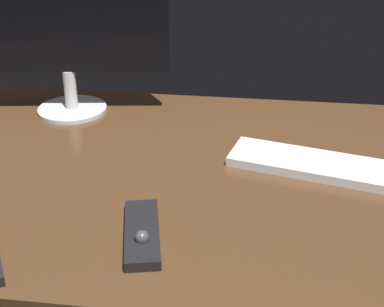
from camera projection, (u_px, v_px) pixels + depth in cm
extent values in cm
cube|color=#4C301C|center=(160.00, 173.00, 117.40)|extent=(140.00, 84.00, 2.00)
cylinder|color=silver|center=(72.00, 109.00, 143.94)|extent=(17.68, 17.68, 1.01)
cylinder|color=silver|center=(70.00, 89.00, 141.41)|extent=(3.22, 3.22, 9.96)
cube|color=silver|center=(312.00, 164.00, 116.64)|extent=(35.96, 18.95, 1.93)
cube|color=black|center=(142.00, 233.00, 94.85)|extent=(9.79, 19.18, 1.87)
sphere|color=#3F3F44|center=(142.00, 237.00, 91.50)|extent=(2.45, 2.45, 2.45)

